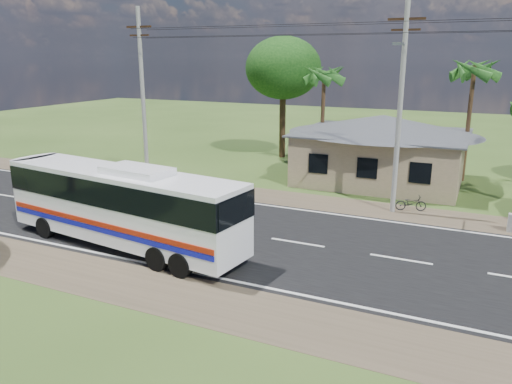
# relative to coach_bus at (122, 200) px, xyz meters

# --- Properties ---
(ground) EXTENTS (120.00, 120.00, 0.00)m
(ground) POSITION_rel_coach_bus_xyz_m (6.71, 3.56, -2.10)
(ground) COLOR #2C4719
(ground) RESTS_ON ground
(road) EXTENTS (120.00, 16.00, 0.03)m
(road) POSITION_rel_coach_bus_xyz_m (6.71, 3.56, -2.09)
(road) COLOR black
(road) RESTS_ON ground
(house) EXTENTS (12.40, 10.00, 5.00)m
(house) POSITION_rel_coach_bus_xyz_m (7.71, 16.55, 0.54)
(house) COLOR tan
(house) RESTS_ON ground
(utility_poles) EXTENTS (32.80, 2.22, 11.00)m
(utility_poles) POSITION_rel_coach_bus_xyz_m (9.37, 10.04, 3.67)
(utility_poles) COLOR #9E9E99
(utility_poles) RESTS_ON ground
(palm_mid) EXTENTS (2.80, 2.80, 8.20)m
(palm_mid) POSITION_rel_coach_bus_xyz_m (12.71, 19.06, 5.06)
(palm_mid) COLOR #47301E
(palm_mid) RESTS_ON ground
(palm_far) EXTENTS (2.80, 2.80, 7.70)m
(palm_far) POSITION_rel_coach_bus_xyz_m (2.71, 19.56, 4.58)
(palm_far) COLOR #47301E
(palm_far) RESTS_ON ground
(tree_behind_house) EXTENTS (6.00, 6.00, 9.61)m
(tree_behind_house) POSITION_rel_coach_bus_xyz_m (-1.29, 21.56, 5.01)
(tree_behind_house) COLOR #47301E
(tree_behind_house) RESTS_ON ground
(coach_bus) EXTENTS (12.05, 3.97, 3.67)m
(coach_bus) POSITION_rel_coach_bus_xyz_m (0.00, 0.00, 0.00)
(coach_bus) COLOR white
(coach_bus) RESTS_ON ground
(motorcycle) EXTENTS (1.71, 1.04, 0.85)m
(motorcycle) POSITION_rel_coach_bus_xyz_m (10.56, 10.66, -1.68)
(motorcycle) COLOR black
(motorcycle) RESTS_ON ground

